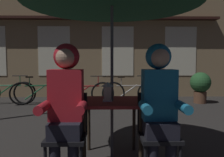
{
  "coord_description": "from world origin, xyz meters",
  "views": [
    {
      "loc": [
        -0.06,
        -2.69,
        1.2
      ],
      "look_at": [
        0.0,
        -0.03,
        1.01
      ],
      "focal_mm": 35.75,
      "sensor_mm": 36.0,
      "label": 1
    }
  ],
  "objects_px": {
    "person_right_hooded": "(159,97)",
    "bicycle_second": "(40,92)",
    "chair_right": "(158,129)",
    "chair_left": "(67,130)",
    "person_left_hooded": "(66,97)",
    "potted_plant": "(200,85)",
    "bicycle_third": "(84,93)",
    "cafe_table": "(112,109)",
    "lantern": "(107,91)",
    "bicycle_nearest": "(7,92)",
    "bicycle_fourth": "(131,93)"
  },
  "relations": [
    {
      "from": "cafe_table",
      "to": "bicycle_third",
      "type": "bearing_deg",
      "value": 101.2
    },
    {
      "from": "cafe_table",
      "to": "bicycle_third",
      "type": "xyz_separation_m",
      "value": [
        -0.7,
        3.53,
        -0.29
      ]
    },
    {
      "from": "cafe_table",
      "to": "chair_left",
      "type": "bearing_deg",
      "value": -142.45
    },
    {
      "from": "lantern",
      "to": "person_right_hooded",
      "type": "height_order",
      "value": "person_right_hooded"
    },
    {
      "from": "person_left_hooded",
      "to": "potted_plant",
      "type": "bearing_deg",
      "value": 53.15
    },
    {
      "from": "bicycle_third",
      "to": "potted_plant",
      "type": "xyz_separation_m",
      "value": [
        3.41,
        0.3,
        0.2
      ]
    },
    {
      "from": "chair_right",
      "to": "bicycle_nearest",
      "type": "relative_size",
      "value": 0.52
    },
    {
      "from": "person_left_hooded",
      "to": "person_right_hooded",
      "type": "bearing_deg",
      "value": 0.0
    },
    {
      "from": "chair_left",
      "to": "potted_plant",
      "type": "xyz_separation_m",
      "value": [
        3.19,
        4.2,
        0.05
      ]
    },
    {
      "from": "bicycle_second",
      "to": "potted_plant",
      "type": "bearing_deg",
      "value": 1.35
    },
    {
      "from": "lantern",
      "to": "bicycle_fourth",
      "type": "bearing_deg",
      "value": 79.55
    },
    {
      "from": "chair_left",
      "to": "bicycle_fourth",
      "type": "height_order",
      "value": "chair_left"
    },
    {
      "from": "chair_left",
      "to": "person_left_hooded",
      "type": "relative_size",
      "value": 0.62
    },
    {
      "from": "person_right_hooded",
      "to": "bicycle_second",
      "type": "distance_m",
      "value": 4.85
    },
    {
      "from": "cafe_table",
      "to": "chair_right",
      "type": "distance_m",
      "value": 0.62
    },
    {
      "from": "chair_right",
      "to": "potted_plant",
      "type": "distance_m",
      "value": 4.76
    },
    {
      "from": "bicycle_nearest",
      "to": "bicycle_fourth",
      "type": "distance_m",
      "value": 3.58
    },
    {
      "from": "lantern",
      "to": "potted_plant",
      "type": "relative_size",
      "value": 0.25
    },
    {
      "from": "chair_right",
      "to": "bicycle_third",
      "type": "distance_m",
      "value": 4.08
    },
    {
      "from": "chair_left",
      "to": "chair_right",
      "type": "distance_m",
      "value": 0.96
    },
    {
      "from": "bicycle_nearest",
      "to": "chair_left",
      "type": "bearing_deg",
      "value": -59.03
    },
    {
      "from": "cafe_table",
      "to": "lantern",
      "type": "height_order",
      "value": "lantern"
    },
    {
      "from": "chair_left",
      "to": "person_right_hooded",
      "type": "height_order",
      "value": "person_right_hooded"
    },
    {
      "from": "person_right_hooded",
      "to": "lantern",
      "type": "bearing_deg",
      "value": 144.68
    },
    {
      "from": "cafe_table",
      "to": "lantern",
      "type": "xyz_separation_m",
      "value": [
        -0.05,
        -0.05,
        0.22
      ]
    },
    {
      "from": "person_left_hooded",
      "to": "chair_right",
      "type": "bearing_deg",
      "value": 3.39
    },
    {
      "from": "chair_left",
      "to": "bicycle_second",
      "type": "bearing_deg",
      "value": 110.24
    },
    {
      "from": "bicycle_second",
      "to": "potted_plant",
      "type": "height_order",
      "value": "potted_plant"
    },
    {
      "from": "lantern",
      "to": "bicycle_third",
      "type": "relative_size",
      "value": 0.14
    },
    {
      "from": "bicycle_fourth",
      "to": "bicycle_second",
      "type": "bearing_deg",
      "value": 177.94
    },
    {
      "from": "bicycle_nearest",
      "to": "bicycle_third",
      "type": "bearing_deg",
      "value": -5.69
    },
    {
      "from": "chair_right",
      "to": "cafe_table",
      "type": "bearing_deg",
      "value": 142.45
    },
    {
      "from": "chair_left",
      "to": "potted_plant",
      "type": "height_order",
      "value": "potted_plant"
    },
    {
      "from": "chair_left",
      "to": "person_left_hooded",
      "type": "distance_m",
      "value": 0.36
    },
    {
      "from": "person_left_hooded",
      "to": "bicycle_third",
      "type": "bearing_deg",
      "value": 93.16
    },
    {
      "from": "chair_left",
      "to": "person_right_hooded",
      "type": "bearing_deg",
      "value": -3.39
    },
    {
      "from": "bicycle_fourth",
      "to": "person_right_hooded",
      "type": "bearing_deg",
      "value": -92.03
    },
    {
      "from": "bicycle_nearest",
      "to": "bicycle_third",
      "type": "relative_size",
      "value": 1.0
    },
    {
      "from": "bicycle_nearest",
      "to": "bicycle_fourth",
      "type": "height_order",
      "value": "same"
    },
    {
      "from": "lantern",
      "to": "bicycle_nearest",
      "type": "xyz_separation_m",
      "value": [
        -2.9,
        3.8,
        -0.51
      ]
    },
    {
      "from": "bicycle_third",
      "to": "bicycle_fourth",
      "type": "bearing_deg",
      "value": 4.32
    },
    {
      "from": "cafe_table",
      "to": "person_right_hooded",
      "type": "xyz_separation_m",
      "value": [
        0.48,
        -0.43,
        0.21
      ]
    },
    {
      "from": "person_right_hooded",
      "to": "bicycle_nearest",
      "type": "height_order",
      "value": "person_right_hooded"
    },
    {
      "from": "person_left_hooded",
      "to": "bicycle_nearest",
      "type": "distance_m",
      "value": 4.88
    },
    {
      "from": "lantern",
      "to": "bicycle_third",
      "type": "height_order",
      "value": "lantern"
    },
    {
      "from": "bicycle_fourth",
      "to": "potted_plant",
      "type": "relative_size",
      "value": 1.83
    },
    {
      "from": "chair_right",
      "to": "bicycle_second",
      "type": "relative_size",
      "value": 0.53
    },
    {
      "from": "lantern",
      "to": "potted_plant",
      "type": "bearing_deg",
      "value": 54.52
    },
    {
      "from": "lantern",
      "to": "bicycle_nearest",
      "type": "bearing_deg",
      "value": 127.34
    },
    {
      "from": "person_left_hooded",
      "to": "bicycle_third",
      "type": "relative_size",
      "value": 0.83
    }
  ]
}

